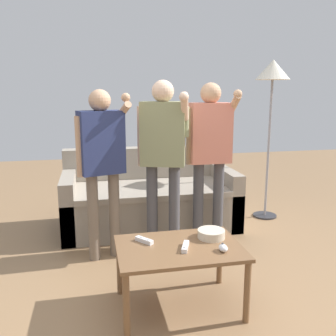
{
  "coord_description": "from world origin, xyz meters",
  "views": [
    {
      "loc": [
        -0.57,
        -2.35,
        1.51
      ],
      "look_at": [
        0.02,
        0.43,
        0.9
      ],
      "focal_mm": 39.3,
      "sensor_mm": 36.0,
      "label": 1
    }
  ],
  "objects_px": {
    "snack_bowl": "(211,234)",
    "game_remote_wand_far": "(144,240)",
    "couch": "(149,199)",
    "player_center": "(163,147)",
    "coffee_table": "(179,255)",
    "player_left": "(102,155)",
    "game_remote_nunchuk": "(223,248)",
    "game_remote_wand_near": "(185,247)",
    "player_right": "(210,145)",
    "floor_lamp": "(272,79)"
  },
  "relations": [
    {
      "from": "snack_bowl",
      "to": "game_remote_wand_far",
      "type": "bearing_deg",
      "value": 177.99
    },
    {
      "from": "couch",
      "to": "player_center",
      "type": "height_order",
      "value": "player_center"
    },
    {
      "from": "coffee_table",
      "to": "player_left",
      "type": "height_order",
      "value": "player_left"
    },
    {
      "from": "couch",
      "to": "snack_bowl",
      "type": "relative_size",
      "value": 9.53
    },
    {
      "from": "snack_bowl",
      "to": "game_remote_nunchuk",
      "type": "relative_size",
      "value": 2.25
    },
    {
      "from": "game_remote_wand_near",
      "to": "game_remote_wand_far",
      "type": "relative_size",
      "value": 1.19
    },
    {
      "from": "coffee_table",
      "to": "player_right",
      "type": "relative_size",
      "value": 0.54
    },
    {
      "from": "player_center",
      "to": "floor_lamp",
      "type": "bearing_deg",
      "value": 26.36
    },
    {
      "from": "player_right",
      "to": "game_remote_wand_near",
      "type": "xyz_separation_m",
      "value": [
        -0.52,
        -1.09,
        -0.52
      ]
    },
    {
      "from": "game_remote_nunchuk",
      "to": "player_right",
      "type": "bearing_deg",
      "value": 76.56
    },
    {
      "from": "game_remote_nunchuk",
      "to": "coffee_table",
      "type": "bearing_deg",
      "value": 152.9
    },
    {
      "from": "game_remote_wand_near",
      "to": "player_left",
      "type": "bearing_deg",
      "value": 117.73
    },
    {
      "from": "player_left",
      "to": "player_right",
      "type": "distance_m",
      "value": 1.03
    },
    {
      "from": "player_left",
      "to": "game_remote_wand_near",
      "type": "relative_size",
      "value": 9.41
    },
    {
      "from": "coffee_table",
      "to": "game_remote_wand_near",
      "type": "bearing_deg",
      "value": -55.69
    },
    {
      "from": "player_right",
      "to": "player_center",
      "type": "bearing_deg",
      "value": -169.68
    },
    {
      "from": "couch",
      "to": "game_remote_wand_near",
      "type": "height_order",
      "value": "couch"
    },
    {
      "from": "game_remote_wand_near",
      "to": "player_right",
      "type": "bearing_deg",
      "value": 64.59
    },
    {
      "from": "game_remote_nunchuk",
      "to": "game_remote_wand_far",
      "type": "height_order",
      "value": "game_remote_nunchuk"
    },
    {
      "from": "player_left",
      "to": "player_center",
      "type": "xyz_separation_m",
      "value": [
        0.55,
        0.04,
        0.05
      ]
    },
    {
      "from": "floor_lamp",
      "to": "snack_bowl",
      "type": "bearing_deg",
      "value": -128.06
    },
    {
      "from": "player_center",
      "to": "game_remote_wand_far",
      "type": "relative_size",
      "value": 11.76
    },
    {
      "from": "player_right",
      "to": "coffee_table",
      "type": "bearing_deg",
      "value": -117.76
    },
    {
      "from": "floor_lamp",
      "to": "game_remote_nunchuk",
      "type": "bearing_deg",
      "value": -124.1
    },
    {
      "from": "game_remote_nunchuk",
      "to": "floor_lamp",
      "type": "height_order",
      "value": "floor_lamp"
    },
    {
      "from": "floor_lamp",
      "to": "game_remote_wand_far",
      "type": "xyz_separation_m",
      "value": [
        -1.7,
        -1.53,
        -1.15
      ]
    },
    {
      "from": "game_remote_nunchuk",
      "to": "game_remote_wand_far",
      "type": "bearing_deg",
      "value": 152.76
    },
    {
      "from": "player_center",
      "to": "player_right",
      "type": "height_order",
      "value": "player_center"
    },
    {
      "from": "player_center",
      "to": "player_right",
      "type": "xyz_separation_m",
      "value": [
        0.47,
        0.09,
        -0.01
      ]
    },
    {
      "from": "couch",
      "to": "player_left",
      "type": "bearing_deg",
      "value": -124.98
    },
    {
      "from": "couch",
      "to": "game_remote_wand_far",
      "type": "distance_m",
      "value": 1.59
    },
    {
      "from": "game_remote_nunchuk",
      "to": "game_remote_wand_near",
      "type": "bearing_deg",
      "value": 159.0
    },
    {
      "from": "player_left",
      "to": "couch",
      "type": "bearing_deg",
      "value": 55.02
    },
    {
      "from": "player_right",
      "to": "floor_lamp",
      "type": "bearing_deg",
      "value": 33.23
    },
    {
      "from": "snack_bowl",
      "to": "floor_lamp",
      "type": "height_order",
      "value": "floor_lamp"
    },
    {
      "from": "snack_bowl",
      "to": "player_right",
      "type": "bearing_deg",
      "value": 73.12
    },
    {
      "from": "coffee_table",
      "to": "player_left",
      "type": "bearing_deg",
      "value": 117.38
    },
    {
      "from": "coffee_table",
      "to": "player_right",
      "type": "xyz_separation_m",
      "value": [
        0.55,
        1.04,
        0.6
      ]
    },
    {
      "from": "couch",
      "to": "floor_lamp",
      "type": "distance_m",
      "value": 1.95
    },
    {
      "from": "coffee_table",
      "to": "game_remote_wand_far",
      "type": "xyz_separation_m",
      "value": [
        -0.23,
        0.12,
        0.08
      ]
    },
    {
      "from": "game_remote_nunchuk",
      "to": "game_remote_wand_far",
      "type": "relative_size",
      "value": 0.65
    },
    {
      "from": "player_left",
      "to": "game_remote_wand_far",
      "type": "xyz_separation_m",
      "value": [
        0.25,
        -0.8,
        -0.48
      ]
    },
    {
      "from": "game_remote_wand_far",
      "to": "snack_bowl",
      "type": "bearing_deg",
      "value": -2.01
    },
    {
      "from": "coffee_table",
      "to": "player_left",
      "type": "relative_size",
      "value": 0.56
    },
    {
      "from": "couch",
      "to": "coffee_table",
      "type": "distance_m",
      "value": 1.68
    },
    {
      "from": "couch",
      "to": "player_center",
      "type": "bearing_deg",
      "value": -88.24
    },
    {
      "from": "game_remote_nunchuk",
      "to": "player_right",
      "type": "relative_size",
      "value": 0.06
    },
    {
      "from": "couch",
      "to": "player_left",
      "type": "distance_m",
      "value": 1.13
    },
    {
      "from": "game_remote_nunchuk",
      "to": "floor_lamp",
      "type": "distance_m",
      "value": 2.44
    },
    {
      "from": "coffee_table",
      "to": "floor_lamp",
      "type": "height_order",
      "value": "floor_lamp"
    }
  ]
}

